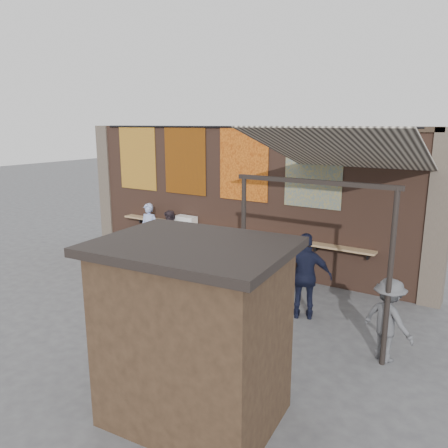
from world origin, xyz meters
name	(u,v)px	position (x,y,z in m)	size (l,w,h in m)	color
ground	(181,295)	(0.00, 0.00, 0.00)	(70.00, 70.00, 0.00)	#474749
brick_wall	(238,198)	(0.00, 2.70, 2.00)	(10.00, 0.40, 4.00)	brown
pier_left	(109,185)	(-5.20, 2.70, 2.00)	(0.50, 0.50, 4.00)	#4C4238
pier_right	(439,219)	(5.20, 2.70, 2.00)	(0.50, 0.50, 4.00)	#4C4238
eating_counter	(231,231)	(0.00, 2.33, 1.10)	(8.00, 0.32, 0.05)	#9E7A51
shelf_box	(186,220)	(-1.57, 2.30, 1.25)	(0.65, 0.32, 0.24)	white
tapestry_redgold	(138,158)	(-3.60, 2.48, 3.00)	(1.50, 0.02, 2.00)	maroon
tapestry_sun	(185,161)	(-1.70, 2.48, 3.00)	(1.50, 0.02, 2.00)	#B8580A
tapestry_orange	(243,164)	(0.30, 2.48, 3.00)	(1.50, 0.02, 2.00)	orange
tapestry_multi	(313,168)	(2.30, 2.48, 3.00)	(1.50, 0.02, 2.00)	#244F85
hang_rail	(234,127)	(0.00, 2.47, 3.98)	(0.06, 0.06, 9.50)	black
scooter_stool_0	(146,244)	(-2.93, 1.96, 0.38)	(0.36, 0.81, 0.77)	maroon
scooter_stool_1	(160,246)	(-2.36, 2.01, 0.39)	(0.37, 0.82, 0.78)	#A43615
scooter_stool_2	(172,249)	(-1.84, 1.96, 0.38)	(0.36, 0.79, 0.75)	#196647
scooter_stool_3	(190,250)	(-1.25, 2.05, 0.42)	(0.40, 0.89, 0.85)	#1C1752
scooter_stool_4	(205,256)	(-0.66, 1.98, 0.37)	(0.35, 0.78, 0.74)	navy
scooter_stool_5	(220,259)	(-0.13, 1.95, 0.36)	(0.34, 0.76, 0.73)	#0C5624
scooter_stool_6	(239,261)	(0.45, 2.01, 0.39)	(0.37, 0.82, 0.77)	#7F340B
scooter_stool_7	(258,265)	(1.07, 1.96, 0.41)	(0.39, 0.87, 0.82)	navy
scooter_stool_8	(277,271)	(1.65, 1.96, 0.34)	(0.32, 0.71, 0.68)	#105327
diner_left	(149,230)	(-2.78, 2.00, 0.84)	(0.61, 0.40, 1.68)	#97A7DB
diner_right	(171,236)	(-1.90, 2.00, 0.77)	(0.75, 0.59, 1.55)	#2E2329
shopper_navy	(306,276)	(3.03, 0.43, 0.93)	(1.09, 0.45, 1.86)	black
shopper_grey	(388,320)	(4.90, -0.41, 0.75)	(0.97, 0.56, 1.50)	#4E4F53
shopper_tan	(247,267)	(1.42, 0.76, 0.75)	(0.74, 0.48, 1.51)	#876755
market_stall	(194,337)	(2.97, -3.45, 1.22)	(2.26, 1.70, 2.45)	black
stall_roof	(192,247)	(2.97, -3.45, 2.51)	(2.53, 1.95, 0.12)	black
stall_sign	(224,279)	(2.90, -2.57, 1.78)	(1.20, 0.04, 0.50)	gold
stall_shelf	(224,332)	(2.90, -2.57, 0.89)	(1.88, 0.10, 0.06)	#473321
awning_canvas	(342,150)	(3.50, 0.90, 3.55)	(3.20, 3.40, 0.03)	beige
awning_ledger	(365,129)	(3.50, 2.49, 3.95)	(3.30, 0.08, 0.12)	#33261C
awning_header	(314,182)	(3.50, -0.60, 3.08)	(3.00, 0.08, 0.08)	black
awning_post_left	(243,253)	(2.10, -0.60, 1.55)	(0.09, 0.09, 3.10)	black
awning_post_right	(389,280)	(4.90, -0.60, 1.55)	(0.09, 0.09, 3.10)	black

